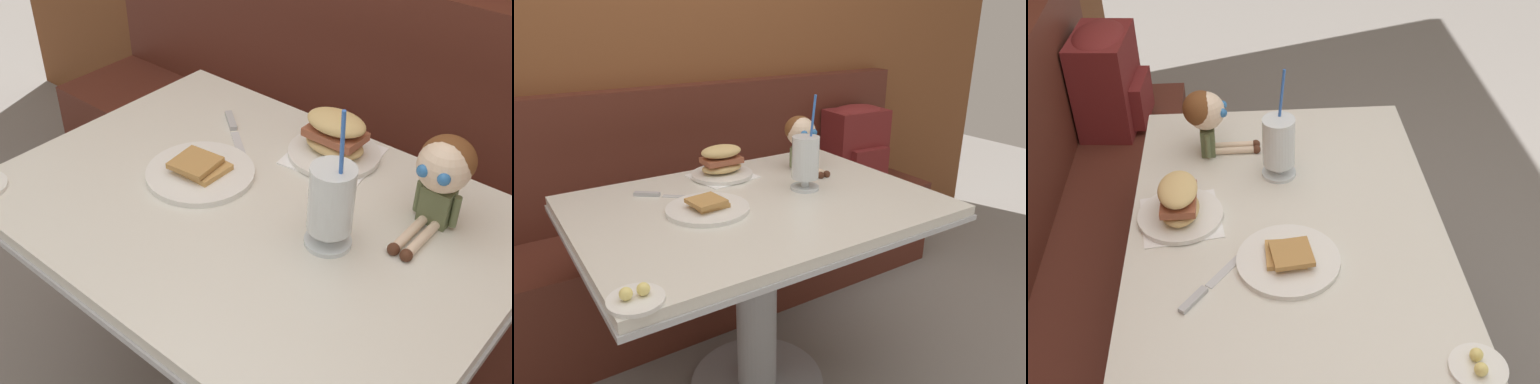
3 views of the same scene
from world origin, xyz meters
TOP-DOWN VIEW (x-y plane):
  - wood_panel_wall at (0.00, 1.05)m, footprint 4.40×0.08m
  - booth_bench at (0.00, 0.81)m, footprint 2.60×0.48m
  - diner_table at (0.00, 0.18)m, footprint 1.11×0.81m
  - toast_plate at (-0.16, 0.19)m, footprint 0.25×0.25m
  - milkshake_glass at (0.20, 0.19)m, footprint 0.10×0.10m
  - sandwich_plate at (0.02, 0.45)m, footprint 0.23×0.23m
  - butter_saucer at (-0.50, -0.17)m, footprint 0.12×0.12m
  - butter_knife at (-0.24, 0.39)m, footprint 0.20×0.16m
  - seated_doll at (0.33, 0.38)m, footprint 0.11×0.22m
  - backpack at (0.98, 0.78)m, footprint 0.32×0.27m

SIDE VIEW (x-z plane):
  - booth_bench at x=0.00m, z-range -0.17..0.83m
  - diner_table at x=0.00m, z-range 0.17..0.91m
  - backpack at x=0.98m, z-range 0.46..0.86m
  - butter_knife at x=-0.24m, z-range 0.74..0.75m
  - butter_saucer at x=-0.50m, z-range 0.73..0.77m
  - toast_plate at x=-0.16m, z-range 0.73..0.77m
  - sandwich_plate at x=0.02m, z-range 0.73..0.84m
  - milkshake_glass at x=0.20m, z-range 0.68..1.00m
  - seated_doll at x=0.33m, z-range 0.77..0.97m
  - wood_panel_wall at x=0.00m, z-range 0.00..2.40m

